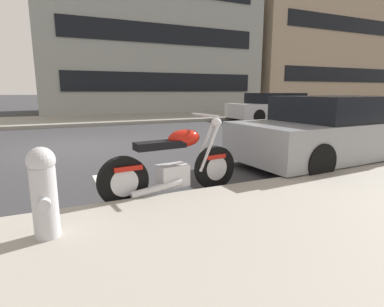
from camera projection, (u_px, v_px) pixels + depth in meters
ground_plane at (80, 147)px, 8.06m from camera, size 260.00×260.00×0.00m
sidewalk_far_curb at (270, 113)px, 19.41m from camera, size 120.00×5.00×0.14m
parking_stall_stripe at (106, 194)px, 4.35m from camera, size 0.12×2.20×0.01m
parked_motorcycle at (174, 166)px, 4.17m from camera, size 2.04×0.63×1.12m
parked_car_mid_block at (336, 131)px, 6.26m from camera, size 4.45×2.01×1.33m
car_opposite_curb at (275, 107)px, 15.31m from camera, size 4.68×2.07×1.34m
fire_hydrant at (44, 190)px, 2.71m from camera, size 0.24×0.36×0.82m
townhouse_behind_pole at (145, 48)px, 21.88m from camera, size 14.06×8.60×8.91m
townhouse_corner_block at (313, 38)px, 27.83m from camera, size 15.75×8.32×12.27m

